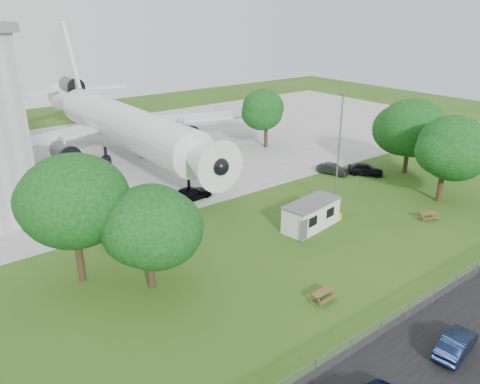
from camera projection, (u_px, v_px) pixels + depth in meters
ground at (324, 255)px, 39.88m from camera, size 160.00×160.00×0.00m
asphalt_strip at (472, 334)px, 30.30m from camera, size 120.00×8.00×0.02m
concrete_apron at (130, 153)px, 67.88m from camera, size 120.00×46.00×0.03m
airliner at (120, 122)px, 63.23m from camera, size 46.36×47.73×17.69m
site_cabin at (311, 215)px, 44.54m from camera, size 6.92×3.59×2.62m
picnic_west at (322, 300)px, 33.77m from camera, size 1.89×1.61×0.76m
picnic_east at (427, 219)px, 46.61m from camera, size 2.22×2.04×0.76m
fence at (424, 308)px, 32.88m from camera, size 58.00×0.04×1.30m
lamp_mast at (338, 154)px, 46.89m from camera, size 0.16×0.16×12.00m
tree_west_big at (72, 205)px, 33.97m from camera, size 8.31×8.31×10.47m
tree_west_small at (147, 226)px, 33.57m from camera, size 6.76×6.76×8.46m
tree_east_front at (446, 149)px, 48.91m from camera, size 7.53×7.53×9.63m
tree_east_back at (410, 128)px, 57.76m from camera, size 8.63×8.63×10.10m
tree_far_apron at (266, 111)px, 68.55m from camera, size 6.20×6.20×8.71m
car_centre_sedan at (456, 344)px, 28.37m from camera, size 4.22×2.06×1.33m
car_ne_hatch at (365, 169)px, 58.70m from camera, size 4.04×4.58×1.50m
car_ne_sedan at (333, 169)px, 59.00m from camera, size 2.54×4.24×1.32m
car_apron_van at (191, 194)px, 51.10m from camera, size 5.18×2.66×1.44m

